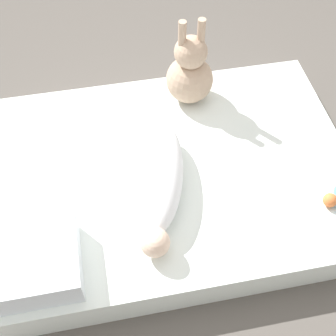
{
  "coord_description": "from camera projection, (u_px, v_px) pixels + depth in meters",
  "views": [
    {
      "loc": [
        0.24,
        1.1,
        1.61
      ],
      "look_at": [
        0.04,
        0.04,
        0.19
      ],
      "focal_mm": 50.0,
      "sensor_mm": 36.0,
      "label": 1
    }
  ],
  "objects": [
    {
      "name": "ground_plane",
      "position": [
        175.0,
        186.0,
        1.96
      ],
      "size": [
        12.0,
        12.0,
        0.0
      ],
      "primitive_type": "plane",
      "color": "#514C47"
    },
    {
      "name": "swaddled_baby",
      "position": [
        160.0,
        180.0,
        1.72
      ],
      "size": [
        0.29,
        0.59,
        0.14
      ],
      "rotation": [
        0.0,
        0.0,
        1.33
      ],
      "color": "white",
      "rests_on": "bed_mattress"
    },
    {
      "name": "bed_mattress",
      "position": [
        175.0,
        177.0,
        1.91
      ],
      "size": [
        1.41,
        1.04,
        0.14
      ],
      "color": "white",
      "rests_on": "ground_plane"
    },
    {
      "name": "bunny_plush",
      "position": [
        190.0,
        73.0,
        1.98
      ],
      "size": [
        0.2,
        0.2,
        0.4
      ],
      "color": "tan",
      "rests_on": "bed_mattress"
    },
    {
      "name": "pillow",
      "position": [
        32.0,
        262.0,
        1.54
      ],
      "size": [
        0.31,
        0.29,
        0.11
      ],
      "color": "white",
      "rests_on": "bed_mattress"
    }
  ]
}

